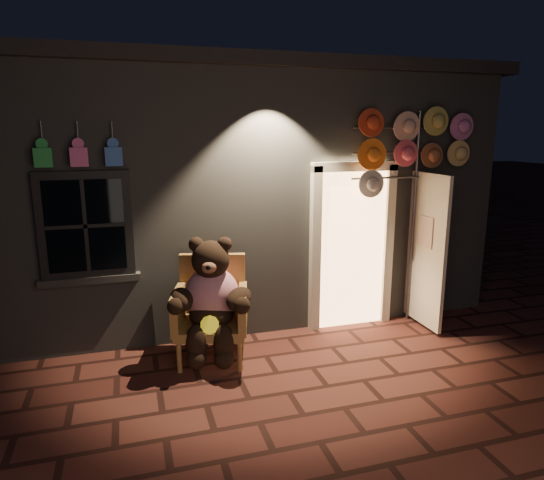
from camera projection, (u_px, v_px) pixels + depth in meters
name	position (u px, v px, depth m)	size (l,w,h in m)	color
ground	(289.00, 392.00, 4.88)	(60.00, 60.00, 0.00)	#592A22
shop_building	(215.00, 181.00, 8.22)	(7.30, 5.95, 3.51)	slate
wicker_armchair	(212.00, 308.00, 5.55)	(0.95, 0.90, 1.17)	#9F6C3D
teddy_bear	(211.00, 299.00, 5.37)	(0.96, 0.86, 1.37)	#A91237
hat_rack	(413.00, 146.00, 6.12)	(1.66, 0.22, 2.84)	#59595E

